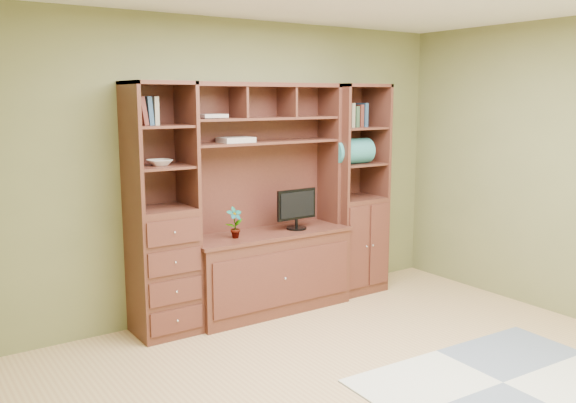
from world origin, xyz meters
TOP-DOWN VIEW (x-y plane):
  - room at (0.00, 0.00)m, footprint 4.60×4.10m
  - center_hutch at (0.15, 1.73)m, footprint 1.54×0.53m
  - left_tower at (-0.85, 1.77)m, footprint 0.50×0.45m
  - right_tower at (1.17, 1.77)m, footprint 0.55×0.45m
  - rug at (0.67, -0.40)m, footprint 1.92×1.32m
  - monitor at (0.42, 1.70)m, footprint 0.42×0.20m
  - orchid at (-0.23, 1.70)m, footprint 0.14×0.10m
  - magazines at (-0.13, 1.82)m, footprint 0.29×0.21m
  - bowl at (-0.86, 1.77)m, footprint 0.19×0.19m
  - blanket_teal at (1.07, 1.73)m, footprint 0.42×0.24m
  - blanket_red at (1.30, 1.85)m, footprint 0.38×0.21m

SIDE VIEW (x-z plane):
  - rug at x=0.67m, z-range 0.00..0.01m
  - orchid at x=-0.23m, z-range 0.73..1.00m
  - monitor at x=0.42m, z-range 0.73..1.24m
  - center_hutch at x=0.15m, z-range 0.00..2.05m
  - left_tower at x=-0.85m, z-range 0.00..2.05m
  - right_tower at x=1.17m, z-range 0.00..2.05m
  - room at x=0.00m, z-range -0.02..2.62m
  - blanket_red at x=1.30m, z-range 1.29..1.50m
  - blanket_teal at x=1.07m, z-range 1.29..1.53m
  - bowl at x=-0.86m, z-range 1.39..1.44m
  - magazines at x=-0.13m, z-range 1.54..1.59m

